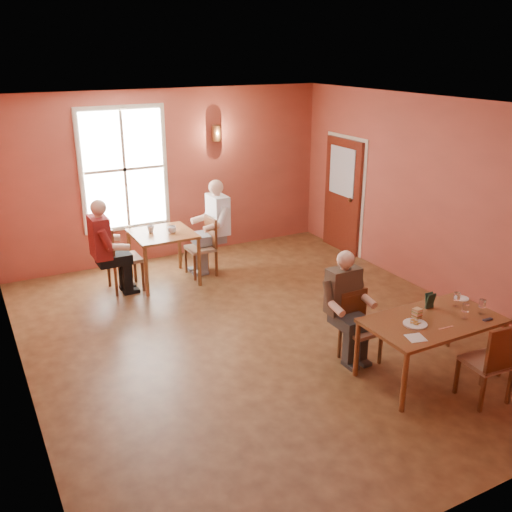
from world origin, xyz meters
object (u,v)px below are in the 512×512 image
diner_main (364,313)px  second_table (164,257)px  main_table (430,348)px  chair_diner_main (361,329)px  chair_diner_maroon (124,257)px  chair_empty (486,360)px  diner_maroon (121,245)px  diner_white (202,231)px  chair_diner_white (200,247)px

diner_main → second_table: 3.81m
main_table → chair_diner_main: 0.82m
chair_diner_main → diner_main: (0.00, -0.03, 0.23)m
chair_diner_maroon → diner_main: bearing=28.0°
chair_empty → second_table: (-1.95, 4.84, -0.06)m
chair_diner_maroon → diner_maroon: bearing=-90.0°
chair_diner_main → chair_empty: chair_empty is taller
main_table → chair_diner_maroon: chair_diner_maroon is taller
diner_maroon → chair_diner_main: bearing=28.5°
diner_main → diner_white: bearing=-80.9°
chair_diner_white → diner_maroon: size_ratio=0.66×
diner_white → main_table: bearing=-165.7°
diner_maroon → chair_diner_white: bearing=90.0°
chair_diner_main → diner_maroon: size_ratio=0.59×
chair_empty → diner_white: diner_white is taller
main_table → diner_maroon: bearing=120.1°
main_table → second_table: second_table is taller
chair_empty → second_table: 5.21m
chair_empty → second_table: size_ratio=1.00×
diner_maroon → main_table: bearing=30.1°
main_table → second_table: 4.56m
main_table → diner_main: diner_main is taller
chair_diner_main → chair_diner_white: 3.61m
second_table → chair_diner_maroon: chair_diner_maroon is taller
chair_empty → chair_diner_white: size_ratio=0.97×
diner_white → chair_diner_maroon: (-1.33, 0.00, -0.23)m
chair_empty → chair_diner_maroon: chair_diner_maroon is taller
main_table → chair_diner_main: size_ratio=1.79×
chair_empty → chair_diner_main: bearing=123.1°
main_table → chair_empty: 0.67m
main_table → diner_white: (-1.08, 4.21, 0.40)m
main_table → chair_diner_maroon: 4.85m
main_table → chair_diner_white: size_ratio=1.59×
main_table → diner_maroon: diner_maroon is taller
chair_empty → diner_white: bearing=109.4°
second_table → chair_diner_maroon: (-0.65, 0.00, 0.12)m
chair_diner_main → diner_main: 0.23m
diner_main → chair_diner_maroon: 4.06m
main_table → chair_diner_maroon: size_ratio=1.46×
main_table → chair_empty: size_ratio=1.64×
chair_empty → diner_maroon: (-2.63, 4.84, 0.26)m
chair_diner_main → chair_diner_white: chair_diner_white is taller
chair_diner_main → chair_diner_white: bearing=-80.3°
diner_main → diner_white: 3.64m
chair_empty → chair_diner_white: chair_diner_white is taller
chair_diner_main → second_table: bearing=-70.6°
diner_main → chair_diner_main: bearing=-90.0°
chair_empty → chair_diner_maroon: (-2.60, 4.84, 0.06)m
chair_diner_white → chair_diner_maroon: chair_diner_maroon is taller
diner_main → main_table: bearing=128.9°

